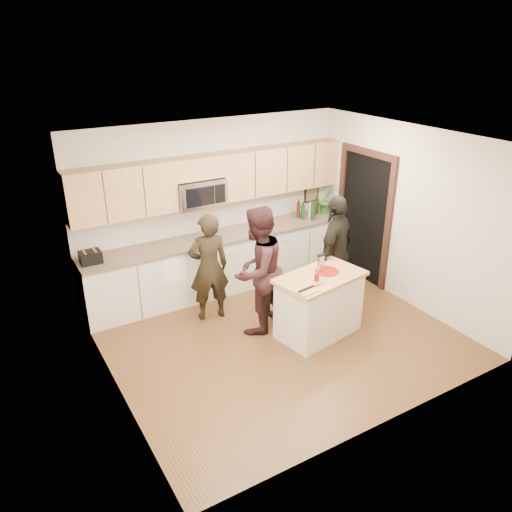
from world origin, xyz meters
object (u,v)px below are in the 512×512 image
woman_center (257,271)px  woman_right (335,251)px  island (319,305)px  toaster (90,257)px  woman_left (209,267)px

woman_center → woman_right: size_ratio=1.04×
woman_center → island: bearing=115.7°
woman_right → toaster: bearing=-49.9°
island → woman_right: (0.74, 0.60, 0.42)m
island → woman_left: (-1.09, 1.18, 0.35)m
toaster → woman_left: bearing=-25.8°
island → woman_right: size_ratio=0.75×
woman_left → woman_center: bearing=134.7°
toaster → island: bearing=-36.4°
toaster → woman_center: 2.32m
island → toaster: size_ratio=4.48×
island → woman_right: woman_right is taller
woman_center → woman_right: 1.39m
woman_center → woman_right: woman_center is taller
woman_center → toaster: bearing=-59.5°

